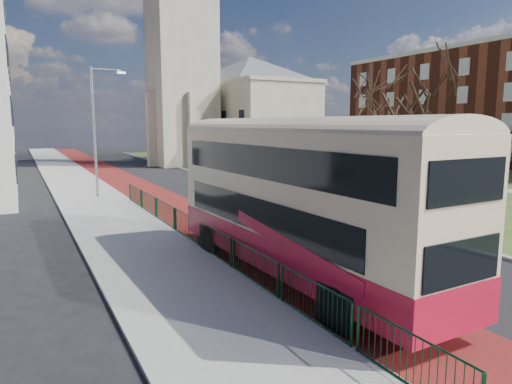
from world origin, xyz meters
TOP-DOWN VIEW (x-y plane):
  - ground at (0.00, 0.00)m, footprint 160.00×160.00m
  - road_carriageway at (1.50, 20.00)m, footprint 9.00×120.00m
  - bus_lane at (-1.20, 20.00)m, footprint 3.40×120.00m
  - pavement_west at (-5.00, 20.00)m, footprint 4.00×120.00m
  - kerb_west at (-3.00, 20.00)m, footprint 0.25×120.00m
  - kerb_east at (6.10, 22.00)m, footprint 0.25×80.00m
  - grass_green at (26.00, 22.00)m, footprint 40.00×80.00m
  - footpath at (20.00, 10.00)m, footprint 18.84×32.82m
  - pedestrian_railing at (-2.95, 4.00)m, footprint 0.07×24.00m
  - gothic_church at (12.56, 38.00)m, footprint 16.38×18.00m
  - streetlamp at (-4.35, 18.00)m, footprint 2.13×0.18m
  - bus at (-1.52, -0.63)m, footprint 3.00×11.34m
  - winter_tree_near at (13.90, 10.05)m, footprint 7.16×7.16m
  - winter_tree_far at (20.01, 18.26)m, footprint 6.25×6.25m
  - litter_bin at (10.63, 7.01)m, footprint 0.68×0.68m

SIDE VIEW (x-z plane):
  - ground at x=0.00m, z-range 0.00..0.00m
  - road_carriageway at x=1.50m, z-range 0.00..0.01m
  - bus_lane at x=-1.20m, z-range 0.00..0.01m
  - grass_green at x=26.00m, z-range 0.00..0.04m
  - footpath at x=20.00m, z-range 0.04..0.07m
  - pavement_west at x=-5.00m, z-range 0.00..0.12m
  - kerb_west at x=-3.00m, z-range 0.00..0.13m
  - kerb_east at x=6.10m, z-range 0.00..0.13m
  - litter_bin at x=10.63m, z-range 0.04..0.93m
  - pedestrian_railing at x=-2.95m, z-range -0.01..1.11m
  - bus at x=-1.52m, z-range 0.33..5.04m
  - streetlamp at x=-4.35m, z-range 0.59..8.59m
  - winter_tree_far at x=20.01m, z-range 1.51..9.13m
  - winter_tree_near at x=13.90m, z-range 1.82..11.06m
  - gothic_church at x=12.56m, z-range -6.87..33.13m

